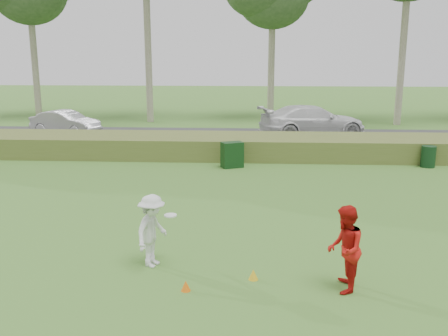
# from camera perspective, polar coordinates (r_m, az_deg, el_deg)

# --- Properties ---
(ground) EXTENTS (120.00, 120.00, 0.00)m
(ground) POSITION_cam_1_polar(r_m,az_deg,el_deg) (10.72, -1.25, -11.67)
(ground) COLOR #366A23
(ground) RESTS_ON ground
(reed_strip) EXTENTS (80.00, 3.00, 0.90)m
(reed_strip) POSITION_cam_1_polar(r_m,az_deg,el_deg) (22.09, 1.19, 2.53)
(reed_strip) COLOR #4D5E25
(reed_strip) RESTS_ON ground
(park_road) EXTENTS (80.00, 6.00, 0.06)m
(park_road) POSITION_cam_1_polar(r_m,az_deg,el_deg) (27.09, 1.58, 3.58)
(park_road) COLOR #2D2D2D
(park_road) RESTS_ON ground
(player_white) EXTENTS (0.98, 1.16, 1.58)m
(player_white) POSITION_cam_1_polar(r_m,az_deg,el_deg) (10.78, -8.21, -7.11)
(player_white) COLOR silver
(player_white) RESTS_ON ground
(player_red) EXTENTS (0.76, 0.91, 1.69)m
(player_red) POSITION_cam_1_polar(r_m,az_deg,el_deg) (9.85, 13.65, -9.00)
(player_red) COLOR #B7130F
(player_red) RESTS_ON ground
(cone_orange) EXTENTS (0.19, 0.19, 0.21)m
(cone_orange) POSITION_cam_1_polar(r_m,az_deg,el_deg) (9.89, -4.39, -13.27)
(cone_orange) COLOR orange
(cone_orange) RESTS_ON ground
(cone_yellow) EXTENTS (0.20, 0.20, 0.22)m
(cone_yellow) POSITION_cam_1_polar(r_m,az_deg,el_deg) (10.31, 3.37, -12.05)
(cone_yellow) COLOR gold
(cone_yellow) RESTS_ON ground
(utility_cabinet) EXTENTS (0.96, 0.80, 1.02)m
(utility_cabinet) POSITION_cam_1_polar(r_m,az_deg,el_deg) (19.88, 0.94, 1.52)
(utility_cabinet) COLOR black
(utility_cabinet) RESTS_ON ground
(trash_bin) EXTENTS (0.65, 0.65, 0.86)m
(trash_bin) POSITION_cam_1_polar(r_m,az_deg,el_deg) (21.56, 22.31, 1.22)
(trash_bin) COLOR black
(trash_bin) RESTS_ON ground
(car_mid) EXTENTS (4.21, 2.64, 1.31)m
(car_mid) POSITION_cam_1_polar(r_m,az_deg,el_deg) (29.03, -17.67, 4.98)
(car_mid) COLOR silver
(car_mid) RESTS_ON park_road
(car_right) EXTENTS (6.14, 3.71, 1.67)m
(car_right) POSITION_cam_1_polar(r_m,az_deg,el_deg) (27.42, 10.09, 5.32)
(car_right) COLOR silver
(car_right) RESTS_ON park_road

